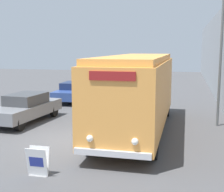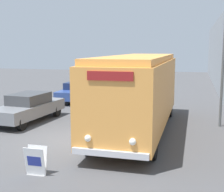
% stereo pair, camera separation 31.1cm
% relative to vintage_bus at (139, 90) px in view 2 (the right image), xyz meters
% --- Properties ---
extents(ground_plane, '(80.00, 80.00, 0.00)m').
position_rel_vintage_bus_xyz_m(ground_plane, '(-2.64, -2.17, -1.95)').
color(ground_plane, '#4C4C4F').
extents(vintage_bus, '(2.61, 10.02, 3.50)m').
position_rel_vintage_bus_xyz_m(vintage_bus, '(0.00, 0.00, 0.00)').
color(vintage_bus, black).
rests_on(vintage_bus, ground_plane).
extents(sign_board, '(0.65, 0.34, 0.89)m').
position_rel_vintage_bus_xyz_m(sign_board, '(-2.12, -5.79, -1.52)').
color(sign_board, gray).
rests_on(sign_board, ground_plane).
extents(parked_car_near, '(2.18, 4.80, 1.49)m').
position_rel_vintage_bus_xyz_m(parked_car_near, '(-5.92, 0.44, -1.19)').
color(parked_car_near, black).
rests_on(parked_car_near, ground_plane).
extents(parked_car_mid, '(2.03, 4.43, 1.39)m').
position_rel_vintage_bus_xyz_m(parked_car_mid, '(-5.68, 7.06, -1.23)').
color(parked_car_mid, black).
rests_on(parked_car_mid, ground_plane).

